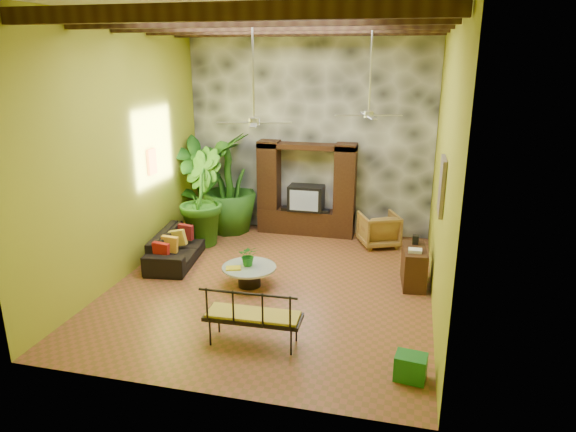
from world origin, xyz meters
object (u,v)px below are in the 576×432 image
(iron_bench, at_px, (252,314))
(side_console, at_px, (414,267))
(tall_plant_a, at_px, (197,185))
(ceiling_fan_front, at_px, (254,109))
(tall_plant_b, at_px, (200,197))
(green_bin, at_px, (411,367))
(coffee_table, at_px, (249,273))
(tall_plant_c, at_px, (228,183))
(wicker_armchair, at_px, (379,229))
(ceiling_fan_back, at_px, (369,104))
(entertainment_center, at_px, (306,196))
(sofa, at_px, (178,246))

(iron_bench, bearing_deg, side_console, 48.99)
(side_console, bearing_deg, tall_plant_a, 154.58)
(ceiling_fan_front, relative_size, tall_plant_b, 0.83)
(tall_plant_a, distance_m, iron_bench, 5.68)
(ceiling_fan_front, xyz_separation_m, tall_plant_b, (-2.06, 2.26, -2.28))
(tall_plant_a, distance_m, side_console, 5.71)
(tall_plant_b, height_order, iron_bench, tall_plant_b)
(ceiling_fan_front, relative_size, side_console, 1.98)
(ceiling_fan_front, relative_size, green_bin, 4.40)
(coffee_table, relative_size, green_bin, 2.47)
(green_bin, bearing_deg, coffee_table, 142.57)
(tall_plant_a, relative_size, tall_plant_c, 0.97)
(ceiling_fan_front, xyz_separation_m, wicker_armchair, (2.04, 3.08, -3.01))
(tall_plant_c, bearing_deg, ceiling_fan_back, -25.12)
(tall_plant_c, xyz_separation_m, coffee_table, (1.50, -3.02, -0.99))
(coffee_table, xyz_separation_m, green_bin, (3.08, -2.36, -0.07))
(tall_plant_a, relative_size, green_bin, 5.70)
(entertainment_center, relative_size, ceiling_fan_back, 1.29)
(entertainment_center, height_order, green_bin, entertainment_center)
(entertainment_center, distance_m, coffee_table, 3.41)
(ceiling_fan_front, height_order, sofa, ceiling_fan_front)
(entertainment_center, xyz_separation_m, wicker_armchair, (1.84, -0.46, -0.57))
(entertainment_center, bearing_deg, coffee_table, -97.41)
(ceiling_fan_back, xyz_separation_m, coffee_table, (-2.03, -1.37, -3.15))
(ceiling_fan_front, distance_m, tall_plant_c, 4.27)
(ceiling_fan_front, distance_m, ceiling_fan_back, 2.41)
(tall_plant_b, xyz_separation_m, coffee_table, (1.83, -2.03, -0.86))
(sofa, distance_m, iron_bench, 3.97)
(sofa, bearing_deg, side_console, -98.60)
(wicker_armchair, xyz_separation_m, tall_plant_c, (-3.76, 0.18, 0.86))
(iron_bench, relative_size, side_console, 1.60)
(ceiling_fan_front, bearing_deg, side_console, 20.00)
(entertainment_center, relative_size, green_bin, 5.67)
(entertainment_center, height_order, tall_plant_b, entertainment_center)
(wicker_armchair, height_order, green_bin, wicker_armchair)
(wicker_armchair, distance_m, iron_bench, 5.15)
(tall_plant_a, xyz_separation_m, side_console, (5.30, -1.96, -0.83))
(tall_plant_a, bearing_deg, wicker_armchair, 1.04)
(tall_plant_b, bearing_deg, coffee_table, -47.96)
(entertainment_center, relative_size, wicker_armchair, 2.80)
(side_console, distance_m, green_bin, 3.17)
(ceiling_fan_back, xyz_separation_m, side_console, (1.05, -0.56, -3.03))
(sofa, distance_m, green_bin, 5.97)
(entertainment_center, height_order, ceiling_fan_front, ceiling_fan_front)
(ceiling_fan_front, distance_m, iron_bench, 3.43)
(sofa, bearing_deg, iron_bench, -145.96)
(entertainment_center, height_order, wicker_armchair, entertainment_center)
(sofa, height_order, tall_plant_b, tall_plant_b)
(entertainment_center, distance_m, iron_bench, 5.39)
(ceiling_fan_back, distance_m, tall_plant_c, 4.45)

